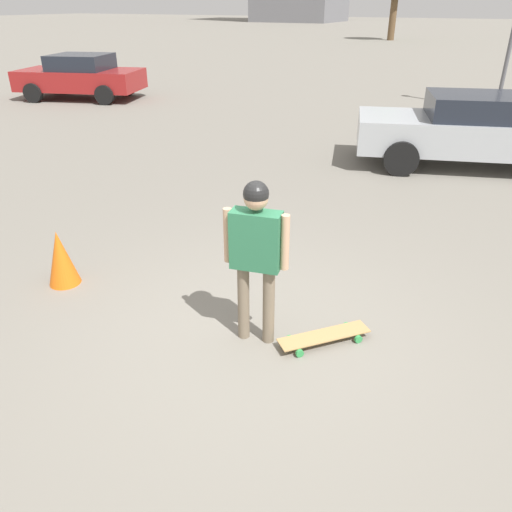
# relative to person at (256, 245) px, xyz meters

# --- Properties ---
(ground_plane) EXTENTS (220.00, 220.00, 0.00)m
(ground_plane) POSITION_rel_person_xyz_m (0.00, 0.00, -1.04)
(ground_plane) COLOR gray
(person) EXTENTS (0.61, 0.28, 1.65)m
(person) POSITION_rel_person_xyz_m (0.00, 0.00, 0.00)
(person) COLOR #7A6B56
(person) RESTS_ON ground_plane
(skateboard) EXTENTS (0.79, 0.83, 0.09)m
(skateboard) POSITION_rel_person_xyz_m (0.63, 0.24, -0.97)
(skateboard) COLOR tan
(skateboard) RESTS_ON ground_plane
(car_parked_near) EXTENTS (4.73, 2.90, 1.42)m
(car_parked_near) POSITION_rel_person_xyz_m (1.19, 7.17, -0.29)
(car_parked_near) COLOR #ADB2B7
(car_parked_near) RESTS_ON ground_plane
(car_parked_far) EXTENTS (4.44, 3.03, 1.44)m
(car_parked_far) POSITION_rel_person_xyz_m (-11.57, 9.59, -0.30)
(car_parked_far) COLOR maroon
(car_parked_far) RESTS_ON ground_plane
(traffic_cone) EXTENTS (0.37, 0.37, 0.67)m
(traffic_cone) POSITION_rel_person_xyz_m (-2.54, -0.05, -0.70)
(traffic_cone) COLOR orange
(traffic_cone) RESTS_ON ground_plane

